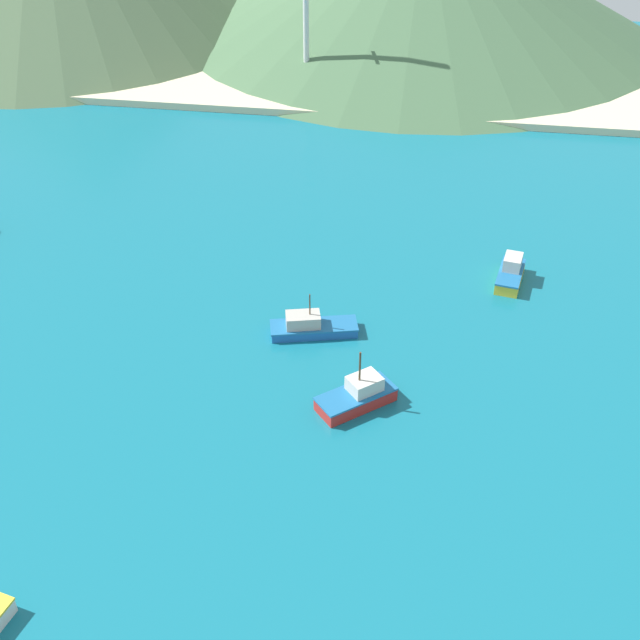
% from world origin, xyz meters
% --- Properties ---
extents(ground, '(260.00, 280.00, 0.50)m').
position_xyz_m(ground, '(0.00, 30.00, -0.25)').
color(ground, '#146B7F').
extents(fishing_boat_0, '(3.78, 7.02, 3.02)m').
position_xyz_m(fishing_boat_0, '(10.77, 55.69, 1.12)').
color(fishing_boat_0, gold).
rests_on(fishing_boat_0, ground).
extents(fishing_boat_6, '(9.67, 5.16, 4.95)m').
position_xyz_m(fishing_boat_6, '(-10.41, 41.97, 0.89)').
color(fishing_boat_6, '#1E5BA8').
rests_on(fishing_boat_6, ground).
extents(fishing_boat_8, '(7.84, 7.35, 6.14)m').
position_xyz_m(fishing_boat_8, '(-4.16, 31.45, 1.08)').
color(fishing_boat_8, red).
rests_on(fishing_boat_8, ground).
extents(beach_strip, '(247.00, 25.76, 1.20)m').
position_xyz_m(beach_strip, '(0.00, 114.74, 0.60)').
color(beach_strip, beige).
rests_on(beach_strip, ground).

